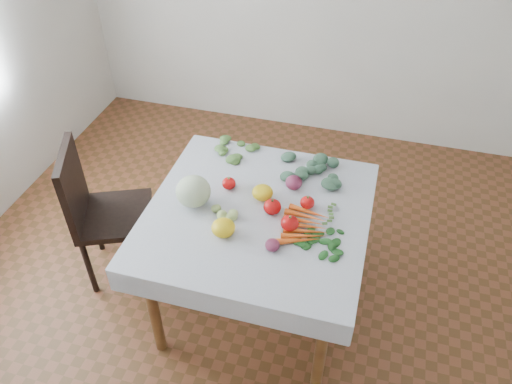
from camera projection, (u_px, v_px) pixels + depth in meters
ground at (257, 302)px, 3.05m from camera, size 4.00×4.00×0.00m
table at (258, 226)px, 2.62m from camera, size 1.00×1.00×0.75m
tablecloth at (258, 212)px, 2.55m from camera, size 1.12×1.12×0.01m
chair at (97, 207)px, 2.91m from camera, size 0.55×0.55×0.93m
cabbage at (193, 191)px, 2.55m from camera, size 0.24×0.24×0.16m
tomato_a at (229, 183)px, 2.67m from camera, size 0.08×0.08×0.07m
tomato_b at (272, 207)px, 2.52m from camera, size 0.10×0.10×0.08m
tomato_c at (290, 223)px, 2.43m from camera, size 0.11×0.11×0.08m
tomato_d at (307, 203)px, 2.55m from camera, size 0.08×0.08×0.07m
heirloom_back at (263, 193)px, 2.60m from camera, size 0.14×0.14×0.08m
heirloom_front at (223, 228)px, 2.40m from camera, size 0.15×0.15×0.08m
onion_a at (294, 183)px, 2.67m from camera, size 0.09×0.09×0.08m
onion_b at (272, 245)px, 2.33m from camera, size 0.09×0.09×0.06m
tomatillo_cluster at (223, 215)px, 2.50m from camera, size 0.13×0.10×0.04m
carrot_bunch at (304, 226)px, 2.45m from camera, size 0.22×0.30×0.03m
kale_bunch at (313, 170)px, 2.77m from camera, size 0.35×0.28×0.05m
basil_bunch at (319, 241)px, 2.38m from camera, size 0.24×0.20×0.01m
dill_bunch at (234, 150)px, 2.93m from camera, size 0.25×0.23×0.03m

